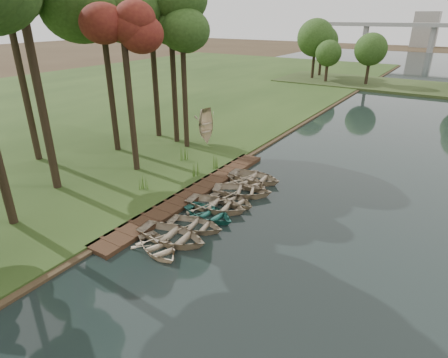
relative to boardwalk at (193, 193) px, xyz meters
The scene contains 23 objects.
ground 1.61m from the boardwalk, ahead, with size 300.00×300.00×0.00m, color #3D2F1D.
boardwalk is the anchor object (origin of this frame).
peninsula 50.91m from the boardwalk, 79.13° to the left, with size 50.00×14.00×0.45m, color #33421D.
far_trees 50.78m from the boardwalk, 82.86° to the left, with size 45.60×5.60×8.80m.
building_b 145.16m from the boardwalk, 91.34° to the left, with size 8.00×8.00×12.00m, color #A5A5A0.
rowboat_0 6.55m from the boardwalk, 68.58° to the right, with size 2.16×3.03×0.63m, color tan.
rowboat_1 5.52m from the boardwalk, 64.55° to the right, with size 2.80×3.93×0.81m, color tan.
rowboat_2 4.31m from the boardwalk, 51.45° to the right, with size 2.29×3.20×0.66m, color tan.
rowboat_3 3.27m from the boardwalk, 36.65° to the right, with size 2.35×3.29×0.68m, color #2A7769.
rowboat_4 2.56m from the boardwalk, 20.12° to the right, with size 2.77×3.87×0.80m, color tan.
rowboat_5 2.85m from the boardwalk, ahead, with size 2.20×3.08×0.64m, color tan.
rowboat_6 3.24m from the boardwalk, 32.10° to the left, with size 2.76×3.86×0.80m, color tan.
rowboat_7 3.93m from the boardwalk, 52.95° to the left, with size 2.47×3.46×0.72m, color tan.
rowboat_8 4.74m from the boardwalk, 60.21° to the left, with size 2.69×3.76×0.78m, color tan.
stored_rowboat 9.82m from the boardwalk, 120.02° to the left, with size 2.32×3.25×0.67m, color tan.
tree_2 11.23m from the boardwalk, behind, with size 3.48×3.48×11.07m.
tree_3 15.89m from the boardwalk, 163.01° to the left, with size 5.59×5.59×13.81m.
tree_4 13.18m from the boardwalk, 130.32° to the left, with size 3.77×3.77×10.98m.
tree_6 15.38m from the boardwalk, 134.77° to the left, with size 4.75×4.75×12.89m.
reeds_0 3.31m from the boardwalk, 152.61° to the right, with size 0.60×0.60×0.89m, color #3F661E.
reeds_1 2.62m from the boardwalk, 120.83° to the left, with size 0.60×0.60×1.07m, color #3F661E.
reeds_2 5.93m from the boardwalk, 133.91° to the left, with size 0.60×0.60×1.12m, color #3F661E.
reeds_3 4.25m from the boardwalk, 103.81° to the left, with size 0.60×0.60×1.12m, color #3F661E.
Camera 1 is at (11.99, -17.52, 10.91)m, focal length 30.00 mm.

